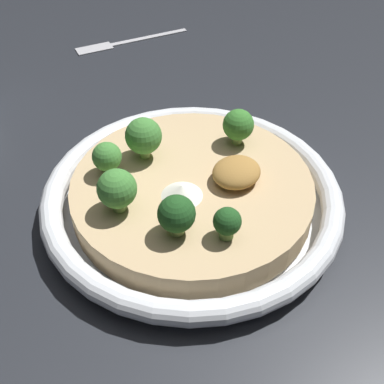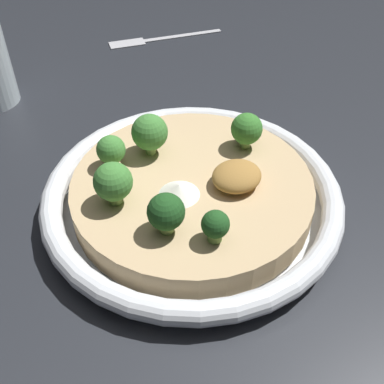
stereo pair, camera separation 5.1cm
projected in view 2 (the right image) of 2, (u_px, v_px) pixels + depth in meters
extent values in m
plane|color=#23262B|center=(192.00, 208.00, 0.53)|extent=(6.00, 6.00, 0.00)
cylinder|color=silver|center=(192.00, 205.00, 0.53)|extent=(0.30, 0.30, 0.01)
torus|color=silver|center=(192.00, 194.00, 0.51)|extent=(0.32, 0.32, 0.02)
cylinder|color=tan|center=(192.00, 192.00, 0.51)|extent=(0.25, 0.25, 0.03)
cone|color=white|center=(179.00, 190.00, 0.48)|extent=(0.04, 0.04, 0.01)
ellipsoid|color=#A37538|center=(237.00, 176.00, 0.49)|extent=(0.05, 0.05, 0.02)
cylinder|color=#84A856|center=(151.00, 146.00, 0.53)|extent=(0.01, 0.01, 0.02)
sphere|color=#428438|center=(150.00, 132.00, 0.52)|extent=(0.04, 0.04, 0.04)
cylinder|color=#668E47|center=(215.00, 234.00, 0.44)|extent=(0.02, 0.02, 0.01)
sphere|color=#1E4C1E|center=(215.00, 224.00, 0.43)|extent=(0.03, 0.03, 0.03)
cylinder|color=#759E4C|center=(115.00, 195.00, 0.47)|extent=(0.02, 0.02, 0.02)
sphere|color=#428438|center=(113.00, 182.00, 0.46)|extent=(0.04, 0.04, 0.04)
cylinder|color=#759E4C|center=(246.00, 140.00, 0.54)|extent=(0.01, 0.01, 0.02)
sphere|color=#387A2D|center=(247.00, 129.00, 0.53)|extent=(0.04, 0.04, 0.04)
cylinder|color=#84A856|center=(167.00, 224.00, 0.44)|extent=(0.02, 0.02, 0.02)
sphere|color=#1E4C1E|center=(166.00, 212.00, 0.43)|extent=(0.04, 0.04, 0.04)
cylinder|color=#84A856|center=(112.00, 160.00, 0.52)|extent=(0.02, 0.02, 0.02)
sphere|color=#428438|center=(111.00, 150.00, 0.51)|extent=(0.03, 0.03, 0.03)
cube|color=#B7B7BC|center=(183.00, 35.00, 0.84)|extent=(0.14, 0.05, 0.00)
cube|color=#B7B7BC|center=(127.00, 43.00, 0.82)|extent=(0.06, 0.04, 0.00)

